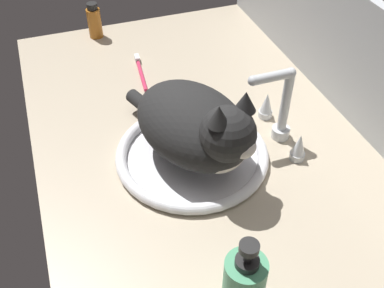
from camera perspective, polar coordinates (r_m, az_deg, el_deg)
countertop at (r=100.83cm, az=0.97°, el=-0.45°), size 119.56×69.98×3.00cm
backsplash_wall at (r=107.98cm, az=19.65°, el=9.37°), size 119.56×2.40×30.77cm
sink_basin at (r=95.55cm, az=0.00°, el=-1.32°), size 32.17×32.17×2.34cm
faucet at (r=98.44cm, az=11.05°, el=3.90°), size 18.21×11.31×17.90cm
cat at (r=88.47cm, az=0.81°, el=2.19°), size 37.18×26.81×19.32cm
amber_bottle at (r=138.77cm, az=-12.14°, el=14.80°), size 3.98×3.98×10.31cm
soap_pump_bottle at (r=70.87cm, az=6.51°, el=-17.12°), size 6.36×6.36×16.27cm
toothbrush at (r=121.64cm, az=-6.44°, el=9.00°), size 15.98×2.69×1.70cm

